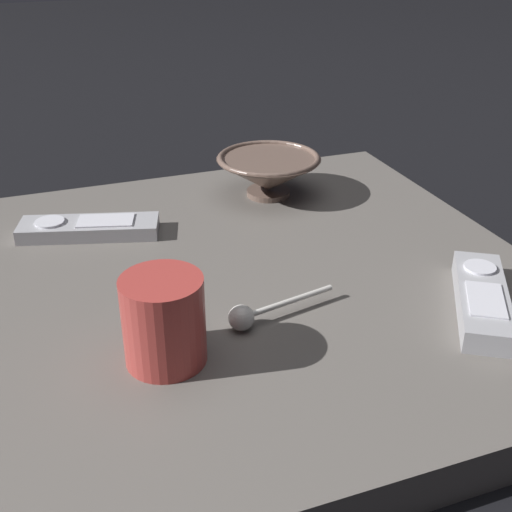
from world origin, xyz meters
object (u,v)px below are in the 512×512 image
at_px(coffee_mug, 164,321).
at_px(teaspoon, 250,315).
at_px(tv_remote_far, 482,299).
at_px(tv_remote_near, 89,228).
at_px(cereal_bowl, 269,173).

relative_size(coffee_mug, teaspoon, 0.70).
height_order(coffee_mug, tv_remote_far, coffee_mug).
xyz_separation_m(coffee_mug, tv_remote_far, (-0.03, -0.33, -0.03)).
relative_size(teaspoon, tv_remote_near, 0.67).
distance_m(teaspoon, tv_remote_far, 0.24).
bearing_deg(coffee_mug, cereal_bowl, -34.60).
bearing_deg(cereal_bowl, tv_remote_far, -164.93).
bearing_deg(teaspoon, tv_remote_far, -102.83).
xyz_separation_m(teaspoon, tv_remote_near, (0.26, 0.12, -0.00)).
bearing_deg(tv_remote_near, coffee_mug, -173.57).
relative_size(coffee_mug, tv_remote_near, 0.47).
bearing_deg(tv_remote_near, cereal_bowl, -80.68).
relative_size(tv_remote_near, tv_remote_far, 1.09).
bearing_deg(teaspoon, tv_remote_near, 25.01).
height_order(cereal_bowl, tv_remote_far, cereal_bowl).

